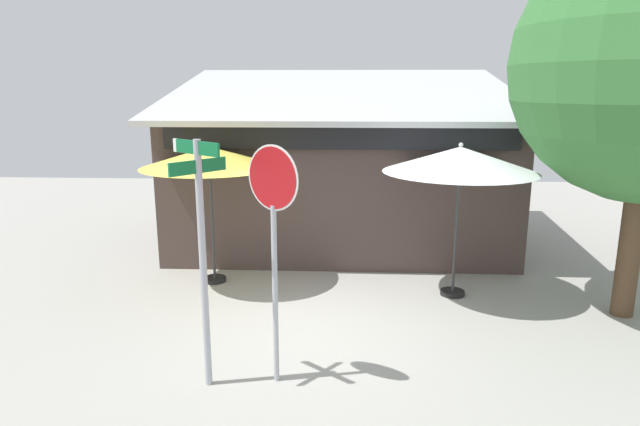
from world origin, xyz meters
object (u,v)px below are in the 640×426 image
Objects in this scene: stop_sign at (274,220)px; patio_umbrella_ivory_center at (460,160)px; patio_umbrella_mustard_left at (209,158)px; street_sign_post at (202,242)px.

patio_umbrella_ivory_center is (2.85, 3.14, 0.33)m from stop_sign.
stop_sign is 4.00m from patio_umbrella_mustard_left.
patio_umbrella_mustard_left is (-1.69, 3.62, 0.28)m from stop_sign.
street_sign_post is 1.16× the size of patio_umbrella_mustard_left.
street_sign_post is 1.02× the size of stop_sign.
patio_umbrella_ivory_center is (4.53, -0.49, 0.05)m from patio_umbrella_mustard_left.
stop_sign is at bearing 8.65° from street_sign_post.
street_sign_post is 1.13× the size of patio_umbrella_ivory_center.
patio_umbrella_ivory_center reaches higher than patio_umbrella_mustard_left.
patio_umbrella_mustard_left is at bearing 173.89° from patio_umbrella_ivory_center.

